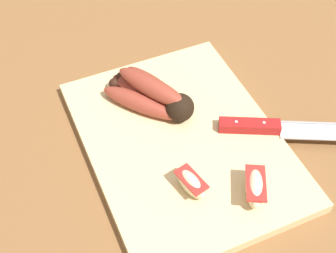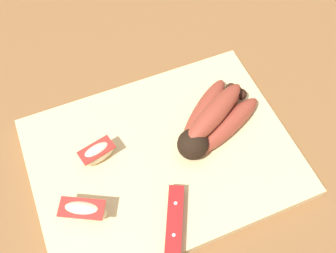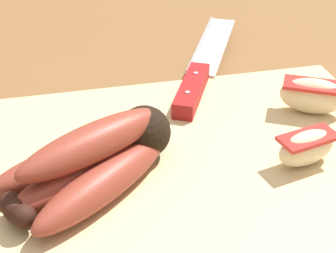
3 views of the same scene
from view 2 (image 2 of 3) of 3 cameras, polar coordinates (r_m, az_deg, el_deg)
ground_plane at (r=0.64m, az=-0.10°, el=-4.54°), size 6.00×6.00×0.00m
cutting_board at (r=0.63m, az=-0.76°, el=-4.46°), size 0.40×0.30×0.02m
banana_bunch at (r=0.63m, az=6.35°, el=0.81°), size 0.17×0.14×0.06m
apple_wedge_near at (r=0.57m, az=-12.10°, el=-11.80°), size 0.07×0.06×0.04m
apple_wedge_middle at (r=0.61m, az=-10.11°, el=-3.78°), size 0.06×0.04×0.03m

